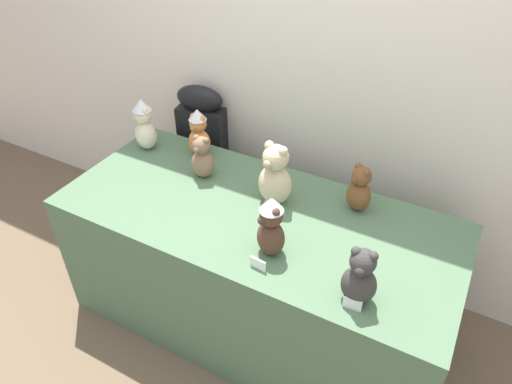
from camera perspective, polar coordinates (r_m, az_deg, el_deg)
name	(u,v)px	position (r m, az deg, el deg)	size (l,w,h in m)	color
ground_plane	(233,352)	(2.57, -2.81, -18.82)	(10.00, 10.00, 0.00)	brown
wall_back	(320,50)	(2.40, 7.80, 16.68)	(7.00, 0.08, 2.60)	silver
display_table	(256,270)	(2.41, 0.00, -9.45)	(1.86, 0.81, 0.75)	#4C6B4C
instrument_case	(205,162)	(2.94, -6.26, 3.66)	(0.29, 0.16, 1.02)	black
teddy_bear_chestnut	(359,189)	(2.16, 12.44, 0.30)	(0.16, 0.15, 0.23)	brown
teddy_bear_sand	(275,176)	(2.13, 2.33, 1.95)	(0.18, 0.16, 0.32)	#CCB78E
teddy_bear_cream	(144,125)	(2.61, -13.41, 7.93)	(0.17, 0.16, 0.29)	beige
teddy_bear_cocoa	(271,227)	(1.87, 1.83, -4.22)	(0.17, 0.16, 0.28)	#4C3323
teddy_bear_charcoal	(360,278)	(1.74, 12.51, -10.11)	(0.14, 0.12, 0.25)	#383533
teddy_bear_ginger	(199,133)	(2.51, -6.97, 7.12)	(0.13, 0.11, 0.27)	#D17F3D
teddy_bear_mocha	(202,158)	(2.34, -6.52, 4.11)	(0.12, 0.11, 0.23)	#7F6047
name_card_front_left	(258,264)	(1.88, 0.25, -8.73)	(0.07, 0.01, 0.05)	white
name_card_front_middle	(352,304)	(1.78, 11.61, -13.18)	(0.07, 0.01, 0.05)	white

